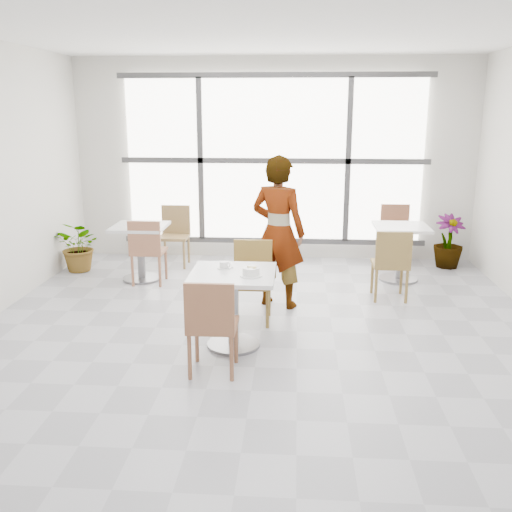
# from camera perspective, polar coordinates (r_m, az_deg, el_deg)

# --- Properties ---
(floor) EXTENTS (7.00, 7.00, 0.00)m
(floor) POSITION_cam_1_polar(r_m,az_deg,el_deg) (5.59, 0.22, -9.18)
(floor) COLOR #9E9EA5
(floor) RESTS_ON ground
(ceiling) EXTENTS (7.00, 7.00, 0.00)m
(ceiling) POSITION_cam_1_polar(r_m,az_deg,el_deg) (5.17, 0.26, 22.89)
(ceiling) COLOR white
(ceiling) RESTS_ON ground
(wall_back) EXTENTS (6.00, 0.00, 6.00)m
(wall_back) POSITION_cam_1_polar(r_m,az_deg,el_deg) (8.64, 1.81, 9.60)
(wall_back) COLOR silver
(wall_back) RESTS_ON ground
(wall_front) EXTENTS (6.00, 0.00, 6.00)m
(wall_front) POSITION_cam_1_polar(r_m,az_deg,el_deg) (1.81, -7.31, -10.29)
(wall_front) COLOR silver
(wall_front) RESTS_ON ground
(window) EXTENTS (4.60, 0.07, 2.52)m
(window) POSITION_cam_1_polar(r_m,az_deg,el_deg) (8.58, 1.79, 9.56)
(window) COLOR white
(window) RESTS_ON ground
(main_table) EXTENTS (0.80, 0.80, 0.75)m
(main_table) POSITION_cam_1_polar(r_m,az_deg,el_deg) (5.45, -2.32, -3.95)
(main_table) COLOR silver
(main_table) RESTS_ON ground
(chair_near) EXTENTS (0.42, 0.42, 0.87)m
(chair_near) POSITION_cam_1_polar(r_m,az_deg,el_deg) (4.87, -4.50, -6.54)
(chair_near) COLOR brown
(chair_near) RESTS_ON ground
(chair_far) EXTENTS (0.42, 0.42, 0.87)m
(chair_far) POSITION_cam_1_polar(r_m,az_deg,el_deg) (6.16, -0.38, -1.94)
(chair_far) COLOR olive
(chair_far) RESTS_ON ground
(oatmeal_bowl) EXTENTS (0.21, 0.21, 0.10)m
(oatmeal_bowl) POSITION_cam_1_polar(r_m,az_deg,el_deg) (5.25, -0.50, -1.57)
(oatmeal_bowl) COLOR white
(oatmeal_bowl) RESTS_ON main_table
(coffee_cup) EXTENTS (0.16, 0.13, 0.07)m
(coffee_cup) POSITION_cam_1_polar(r_m,az_deg,el_deg) (5.51, -3.23, -0.95)
(coffee_cup) COLOR silver
(coffee_cup) RESTS_ON main_table
(person) EXTENTS (0.75, 0.63, 1.76)m
(person) POSITION_cam_1_polar(r_m,az_deg,el_deg) (6.50, 2.25, 2.39)
(person) COLOR black
(person) RESTS_ON ground
(bg_table_left) EXTENTS (0.70, 0.70, 0.75)m
(bg_table_left) POSITION_cam_1_polar(r_m,az_deg,el_deg) (7.75, -11.54, 1.13)
(bg_table_left) COLOR silver
(bg_table_left) RESTS_ON ground
(bg_table_right) EXTENTS (0.70, 0.70, 0.75)m
(bg_table_right) POSITION_cam_1_polar(r_m,az_deg,el_deg) (7.82, 14.30, 1.08)
(bg_table_right) COLOR white
(bg_table_right) RESTS_ON ground
(bg_chair_left_near) EXTENTS (0.42, 0.42, 0.87)m
(bg_chair_left_near) POSITION_cam_1_polar(r_m,az_deg,el_deg) (7.51, -10.91, 0.84)
(bg_chair_left_near) COLOR #9C6346
(bg_chair_left_near) RESTS_ON ground
(bg_chair_left_far) EXTENTS (0.42, 0.42, 0.87)m
(bg_chair_left_far) POSITION_cam_1_polar(r_m,az_deg,el_deg) (8.45, -8.16, 2.48)
(bg_chair_left_far) COLOR olive
(bg_chair_left_far) RESTS_ON ground
(bg_chair_right_near) EXTENTS (0.42, 0.42, 0.87)m
(bg_chair_right_near) POSITION_cam_1_polar(r_m,az_deg,el_deg) (6.95, 13.46, -0.43)
(bg_chair_right_near) COLOR olive
(bg_chair_right_near) RESTS_ON ground
(bg_chair_right_far) EXTENTS (0.42, 0.42, 0.87)m
(bg_chair_right_far) POSITION_cam_1_polar(r_m,az_deg,el_deg) (8.70, 13.82, 2.55)
(bg_chair_right_far) COLOR #90583D
(bg_chair_right_far) RESTS_ON ground
(plant_left) EXTENTS (0.81, 0.76, 0.73)m
(plant_left) POSITION_cam_1_polar(r_m,az_deg,el_deg) (8.41, -17.26, 0.96)
(plant_left) COLOR #517A3A
(plant_left) RESTS_ON ground
(plant_right) EXTENTS (0.52, 0.52, 0.77)m
(plant_right) POSITION_cam_1_polar(r_m,az_deg,el_deg) (8.69, 18.79, 1.41)
(plant_right) COLOR #457B38
(plant_right) RESTS_ON ground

